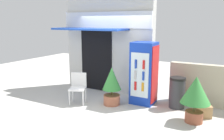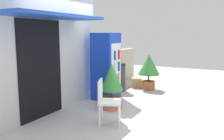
{
  "view_description": "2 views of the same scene",
  "coord_description": "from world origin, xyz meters",
  "px_view_note": "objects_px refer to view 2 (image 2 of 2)",
  "views": [
    {
      "loc": [
        3.6,
        -5.31,
        2.34
      ],
      "look_at": [
        0.43,
        0.35,
        0.99
      ],
      "focal_mm": 37.76,
      "sensor_mm": 36.0,
      "label": 1
    },
    {
      "loc": [
        -4.44,
        -2.33,
        1.77
      ],
      "look_at": [
        0.5,
        0.27,
        0.91
      ],
      "focal_mm": 39.08,
      "sensor_mm": 36.0,
      "label": 2
    }
  ],
  "objects_px": {
    "cardboard_box": "(137,83)",
    "potted_plant_curbside": "(149,67)",
    "plastic_chair": "(106,98)",
    "potted_plant_near_shop": "(112,84)",
    "trash_bin": "(119,77)",
    "drink_cooler": "(106,66)"
  },
  "relations": [
    {
      "from": "potted_plant_curbside",
      "to": "plastic_chair",
      "type": "bearing_deg",
      "value": -175.59
    },
    {
      "from": "drink_cooler",
      "to": "plastic_chair",
      "type": "relative_size",
      "value": 2.02
    },
    {
      "from": "drink_cooler",
      "to": "potted_plant_near_shop",
      "type": "relative_size",
      "value": 1.64
    },
    {
      "from": "potted_plant_near_shop",
      "to": "drink_cooler",
      "type": "bearing_deg",
      "value": 37.04
    },
    {
      "from": "drink_cooler",
      "to": "plastic_chair",
      "type": "height_order",
      "value": "drink_cooler"
    },
    {
      "from": "trash_bin",
      "to": "cardboard_box",
      "type": "height_order",
      "value": "trash_bin"
    },
    {
      "from": "plastic_chair",
      "to": "potted_plant_curbside",
      "type": "distance_m",
      "value": 3.2
    },
    {
      "from": "cardboard_box",
      "to": "potted_plant_curbside",
      "type": "bearing_deg",
      "value": -106.18
    },
    {
      "from": "trash_bin",
      "to": "cardboard_box",
      "type": "xyz_separation_m",
      "value": [
        0.73,
        -0.3,
        -0.28
      ]
    },
    {
      "from": "trash_bin",
      "to": "potted_plant_curbside",
      "type": "bearing_deg",
      "value": -51.5
    },
    {
      "from": "plastic_chair",
      "to": "potted_plant_curbside",
      "type": "xyz_separation_m",
      "value": [
        3.19,
        0.25,
        0.19
      ]
    },
    {
      "from": "potted_plant_near_shop",
      "to": "cardboard_box",
      "type": "relative_size",
      "value": 2.86
    },
    {
      "from": "plastic_chair",
      "to": "potted_plant_near_shop",
      "type": "bearing_deg",
      "value": 20.92
    },
    {
      "from": "potted_plant_curbside",
      "to": "potted_plant_near_shop",
      "type": "bearing_deg",
      "value": 177.39
    },
    {
      "from": "potted_plant_near_shop",
      "to": "potted_plant_curbside",
      "type": "xyz_separation_m",
      "value": [
        2.27,
        -0.1,
        0.1
      ]
    },
    {
      "from": "plastic_chair",
      "to": "cardboard_box",
      "type": "bearing_deg",
      "value": 11.9
    },
    {
      "from": "plastic_chair",
      "to": "potted_plant_near_shop",
      "type": "relative_size",
      "value": 0.81
    },
    {
      "from": "cardboard_box",
      "to": "potted_plant_near_shop",
      "type": "bearing_deg",
      "value": -171.72
    },
    {
      "from": "potted_plant_curbside",
      "to": "trash_bin",
      "type": "height_order",
      "value": "potted_plant_curbside"
    },
    {
      "from": "drink_cooler",
      "to": "cardboard_box",
      "type": "relative_size",
      "value": 4.69
    },
    {
      "from": "drink_cooler",
      "to": "potted_plant_near_shop",
      "type": "bearing_deg",
      "value": -142.96
    },
    {
      "from": "cardboard_box",
      "to": "trash_bin",
      "type": "bearing_deg",
      "value": 157.71
    }
  ]
}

